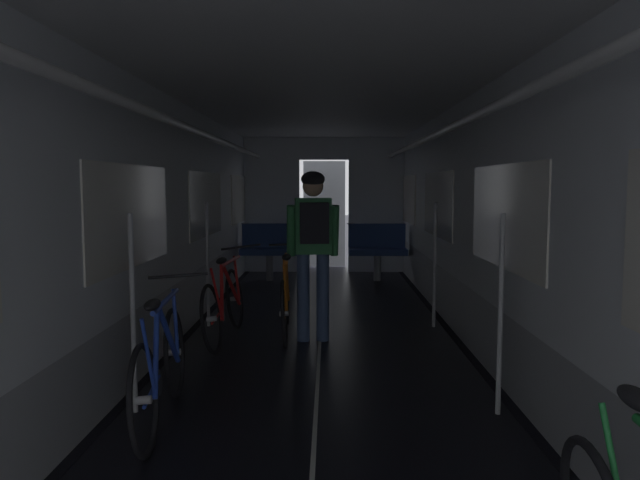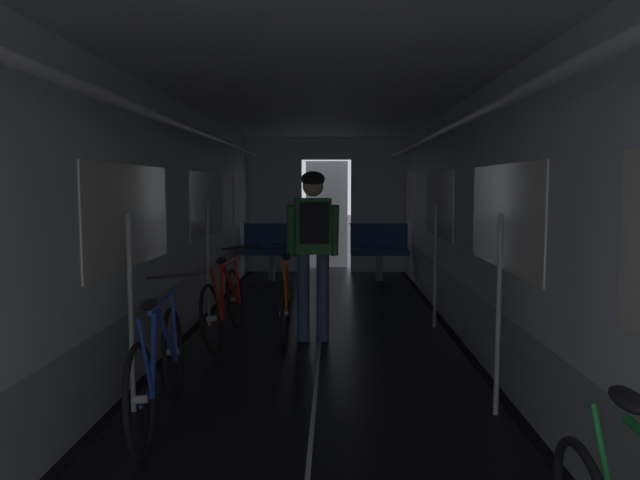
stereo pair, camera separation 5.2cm
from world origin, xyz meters
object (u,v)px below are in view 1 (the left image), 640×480
at_px(bicycle_red, 224,304).
at_px(bicycle_orange_in_aisle, 285,299).
at_px(bicycle_blue, 161,366).
at_px(person_cyclist_aisle, 313,237).
at_px(bench_seat_far_right, 377,246).
at_px(bench_seat_far_left, 270,246).

xyz_separation_m(bicycle_red, bicycle_orange_in_aisle, (0.61, 0.23, 0.00)).
xyz_separation_m(bicycle_red, bicycle_blue, (-0.05, -2.17, 0.00)).
distance_m(bicycle_red, bicycle_blue, 2.17).
xyz_separation_m(bicycle_red, person_cyclist_aisle, (0.91, -0.03, 0.69)).
xyz_separation_m(bench_seat_far_right, person_cyclist_aisle, (-0.97, -4.02, 0.50)).
bearing_deg(bicycle_red, person_cyclist_aisle, -1.97).
relative_size(bicycle_blue, bicycle_orange_in_aisle, 1.00).
distance_m(bench_seat_far_left, bicycle_blue, 6.16).
bearing_deg(bicycle_orange_in_aisle, bicycle_red, -158.87).
height_order(bench_seat_far_left, bicycle_blue, bench_seat_far_left).
bearing_deg(bench_seat_far_right, bicycle_blue, -107.38).
bearing_deg(bench_seat_far_right, bench_seat_far_left, 180.00).
relative_size(bench_seat_far_left, bicycle_orange_in_aisle, 0.58).
distance_m(bench_seat_far_right, person_cyclist_aisle, 4.16).
bearing_deg(bicycle_orange_in_aisle, bench_seat_far_right, 71.31).
xyz_separation_m(person_cyclist_aisle, bicycle_orange_in_aisle, (-0.30, 0.27, -0.69)).
distance_m(bench_seat_far_right, bicycle_red, 4.41).
xyz_separation_m(bicycle_blue, person_cyclist_aisle, (0.96, 2.14, 0.69)).
relative_size(bench_seat_far_left, person_cyclist_aisle, 0.57).
height_order(bench_seat_far_right, bicycle_red, bicycle_red).
bearing_deg(person_cyclist_aisle, bench_seat_far_left, 101.73).
bearing_deg(bicycle_orange_in_aisle, bench_seat_far_left, 98.04).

